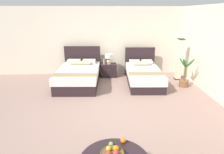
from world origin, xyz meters
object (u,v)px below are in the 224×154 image
Objects in this scene: loose_orange at (123,140)px; bed_near_window at (79,75)px; table_lamp at (109,58)px; floor_lamp_corner at (179,60)px; fruit_bowl at (112,154)px; loose_apple at (111,144)px; bed_near_corner at (143,75)px; vase at (104,61)px; potted_palm at (184,78)px; nightstand at (109,70)px.

bed_near_window is at bearing 106.47° from loose_orange.
table_lamp is 2.58m from floor_lamp_corner.
fruit_bowl reaches higher than loose_apple.
bed_near_corner is 5.89× the size of table_lamp.
floor_lamp_corner reaches higher than vase.
table_lamp is 1.76× the size of vase.
table_lamp is at bearing 153.42° from potted_palm.
loose_orange is 4.19m from potted_palm.
nightstand is 6.40× the size of loose_orange.
loose_apple is 0.07× the size of potted_palm.
bed_near_corner reaches higher than potted_palm.
loose_orange is 0.09× the size of potted_palm.
fruit_bowl is (-1.27, -4.21, 0.18)m from bed_near_corner.
potted_palm reaches higher than fruit_bowl.
nightstand is at bearing 170.18° from floor_lamp_corner.
bed_near_window is 2.22m from bed_near_corner.
table_lamp is 5.09× the size of loose_apple.
table_lamp is at bearing 91.18° from loose_orange.
loose_apple is 0.21m from loose_orange.
potted_palm reaches higher than nightstand.
floor_lamp_corner is (2.71, -0.40, 0.14)m from vase.
loose_orange is at bearing -105.56° from bed_near_corner.
table_lamp is at bearing 169.74° from floor_lamp_corner.
vase is at bearing 90.95° from loose_apple.
table_lamp is 0.36× the size of potted_palm.
potted_palm is at bearing 53.96° from loose_apple.
vase is 0.63× the size of fruit_bowl.
table_lamp is 0.25× the size of floor_lamp_corner.
loose_orange is at bearing -120.04° from floor_lamp_corner.
vase reaches higher than loose_apple.
vase is at bearing -161.16° from table_lamp.
loose_orange is (0.19, 0.07, 0.01)m from loose_apple.
fruit_bowl is 0.22× the size of floor_lamp_corner.
bed_near_window is 4.31m from fruit_bowl.
fruit_bowl is at bearing -91.03° from nightstand.
floor_lamp_corner is at bearing -10.26° from table_lamp.
bed_near_window is 1.49× the size of floor_lamp_corner.
loose_apple is at bearing -121.53° from floor_lamp_corner.
potted_palm reaches higher than vase.
vase is 0.21× the size of potted_palm.
vase reaches higher than nightstand.
vase is at bearing -167.20° from nightstand.
loose_orange is (0.10, -4.66, 0.20)m from nightstand.
floor_lamp_corner is (2.54, -0.46, 0.02)m from table_lamp.
floor_lamp_corner is (2.63, 4.55, 0.28)m from fruit_bowl.
potted_palm is at bearing -18.33° from bed_near_corner.
potted_palm reaches higher than loose_orange.
vase is 2.31× the size of loose_orange.
loose_orange is (1.14, -3.87, 0.15)m from bed_near_window.
table_lamp is (0.00, 0.02, 0.48)m from nightstand.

